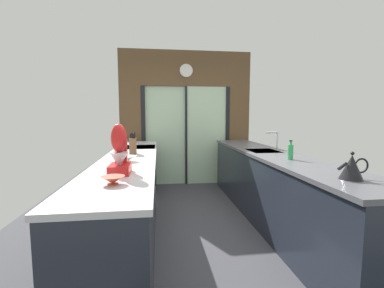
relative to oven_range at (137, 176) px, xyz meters
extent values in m
cube|color=#38383D|center=(0.91, -0.65, -0.47)|extent=(5.04, 7.60, 0.02)
cube|color=brown|center=(0.91, 1.15, 1.89)|extent=(2.64, 0.08, 0.70)
cube|color=#B2D1AD|center=(0.49, 1.17, 0.54)|extent=(0.80, 0.02, 2.00)
cube|color=#B2D1AD|center=(1.33, 1.13, 0.54)|extent=(0.80, 0.02, 2.00)
cube|color=black|center=(0.05, 1.15, 0.54)|extent=(0.08, 0.10, 2.00)
cube|color=black|center=(1.77, 1.15, 0.54)|extent=(0.08, 0.10, 2.00)
cube|color=black|center=(0.91, 1.15, 0.54)|extent=(0.04, 0.10, 2.00)
cube|color=brown|center=(-0.20, 1.15, 0.54)|extent=(0.42, 0.08, 2.00)
cube|color=brown|center=(2.02, 1.15, 0.54)|extent=(0.42, 0.08, 2.00)
cylinder|color=white|center=(0.91, 1.09, 1.84)|extent=(0.24, 0.03, 0.24)
torus|color=beige|center=(0.91, 1.09, 1.84)|extent=(0.26, 0.02, 0.26)
cube|color=#1E232D|center=(0.00, -1.57, -0.02)|extent=(0.58, 2.55, 0.88)
cube|color=#1E232D|center=(0.00, 0.63, -0.02)|extent=(0.58, 0.65, 0.88)
cube|color=#BCBCC1|center=(0.00, -0.95, 0.44)|extent=(0.62, 3.80, 0.04)
cube|color=#1E232D|center=(1.82, -0.95, -0.02)|extent=(0.58, 3.80, 0.88)
cube|color=#4C4C51|center=(1.82, -0.95, 0.44)|extent=(0.62, 3.80, 0.04)
cube|color=#B7BABC|center=(1.80, -0.70, 0.44)|extent=(0.40, 0.48, 0.05)
cylinder|color=#B7BABC|center=(2.00, -0.70, 0.60)|extent=(0.02, 0.02, 0.27)
cylinder|color=#B7BABC|center=(1.91, -0.70, 0.72)|extent=(0.18, 0.02, 0.02)
cube|color=#B7BABC|center=(0.00, 0.00, -0.02)|extent=(0.58, 0.60, 0.88)
cube|color=black|center=(0.29, 0.00, 0.02)|extent=(0.01, 0.48, 0.28)
cube|color=black|center=(0.00, 0.00, 0.45)|extent=(0.58, 0.60, 0.03)
cylinder|color=#B7BABC|center=(0.30, -0.18, 0.34)|extent=(0.02, 0.04, 0.04)
cylinder|color=#B7BABC|center=(0.30, 0.00, 0.34)|extent=(0.02, 0.04, 0.04)
cylinder|color=#B7BABC|center=(0.30, 0.18, 0.34)|extent=(0.02, 0.04, 0.04)
cylinder|color=#BC4C38|center=(0.02, -2.31, 0.47)|extent=(0.08, 0.08, 0.01)
cone|color=#BC4C38|center=(0.02, -2.31, 0.50)|extent=(0.17, 0.17, 0.05)
cylinder|color=silver|center=(0.02, -1.37, 0.47)|extent=(0.08, 0.08, 0.01)
cone|color=silver|center=(0.02, -1.37, 0.50)|extent=(0.19, 0.19, 0.05)
cube|color=brown|center=(0.02, -0.79, 0.56)|extent=(0.08, 0.14, 0.20)
cylinder|color=black|center=(-0.01, -0.79, 0.69)|extent=(0.02, 0.02, 0.07)
cylinder|color=black|center=(0.01, -0.79, 0.70)|extent=(0.02, 0.02, 0.08)
cylinder|color=black|center=(0.03, -0.79, 0.69)|extent=(0.02, 0.02, 0.07)
cylinder|color=black|center=(0.05, -0.79, 0.70)|extent=(0.02, 0.02, 0.09)
cube|color=red|center=(0.02, -1.95, 0.50)|extent=(0.17, 0.26, 0.08)
cube|color=red|center=(0.02, -1.85, 0.64)|extent=(0.10, 0.08, 0.20)
ellipsoid|color=red|center=(0.02, -1.96, 0.76)|extent=(0.13, 0.12, 0.24)
cone|color=#B7BABC|center=(0.02, -1.98, 0.58)|extent=(0.15, 0.15, 0.13)
cone|color=black|center=(1.80, -2.39, 0.56)|extent=(0.17, 0.17, 0.19)
sphere|color=black|center=(1.80, -2.39, 0.67)|extent=(0.03, 0.03, 0.03)
cylinder|color=black|center=(1.72, -2.39, 0.57)|extent=(0.08, 0.02, 0.07)
torus|color=black|center=(1.88, -2.39, 0.57)|extent=(0.12, 0.01, 0.12)
cylinder|color=#339E56|center=(1.80, -1.46, 0.55)|extent=(0.06, 0.06, 0.17)
cylinder|color=#339E56|center=(1.80, -1.46, 0.65)|extent=(0.03, 0.03, 0.04)
cylinder|color=black|center=(1.80, -1.46, 0.68)|extent=(0.03, 0.03, 0.01)
camera|label=1|loc=(0.34, -4.17, 0.95)|focal=24.46mm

